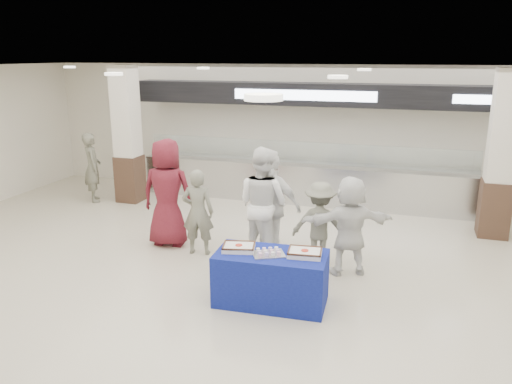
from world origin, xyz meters
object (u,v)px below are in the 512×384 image
(sheet_cake_left, at_px, (239,247))
(soldier_bg, at_px, (92,167))
(cupcake_tray, at_px, (268,252))
(soldier_a, at_px, (198,212))
(chef_tall, at_px, (263,204))
(display_table, at_px, (271,278))
(sheet_cake_right, at_px, (305,252))
(soldier_b, at_px, (320,224))
(civilian_maroon, at_px, (167,193))
(civilian_white, at_px, (350,226))
(chef_short, at_px, (272,206))

(sheet_cake_left, relative_size, soldier_bg, 0.31)
(cupcake_tray, relative_size, soldier_bg, 0.32)
(soldier_a, bearing_deg, chef_tall, 176.59)
(display_table, xyz_separation_m, sheet_cake_right, (0.46, 0.07, 0.42))
(soldier_b, bearing_deg, soldier_bg, -22.18)
(display_table, relative_size, cupcake_tray, 2.90)
(sheet_cake_right, xyz_separation_m, cupcake_tray, (-0.49, -0.12, -0.01))
(soldier_bg, bearing_deg, civilian_maroon, -164.66)
(chef_tall, bearing_deg, civilian_white, -162.76)
(civilian_maroon, height_order, soldier_bg, civilian_maroon)
(soldier_a, relative_size, civilian_white, 0.95)
(cupcake_tray, height_order, chef_short, chef_short)
(civilian_maroon, height_order, chef_tall, civilian_maroon)
(soldier_bg, bearing_deg, soldier_a, -162.13)
(sheet_cake_right, relative_size, soldier_a, 0.32)
(civilian_maroon, bearing_deg, display_table, 140.80)
(chef_tall, xyz_separation_m, soldier_b, (0.98, 0.01, -0.27))
(chef_tall, bearing_deg, sheet_cake_left, 118.49)
(chef_short, bearing_deg, cupcake_tray, 114.74)
(sheet_cake_left, xyz_separation_m, civilian_white, (1.38, 1.36, 0.01))
(soldier_a, distance_m, soldier_b, 2.13)
(chef_tall, distance_m, chef_short, 0.21)
(civilian_white, bearing_deg, display_table, 32.49)
(civilian_white, bearing_deg, chef_tall, -30.72)
(sheet_cake_left, height_order, civilian_white, civilian_white)
(sheet_cake_left, height_order, soldier_b, soldier_b)
(civilian_white, bearing_deg, soldier_a, -24.28)
(cupcake_tray, xyz_separation_m, chef_short, (-0.44, 1.74, 0.12))
(soldier_b, bearing_deg, chef_tall, -1.53)
(sheet_cake_left, xyz_separation_m, soldier_bg, (-5.00, 3.67, 0.03))
(cupcake_tray, relative_size, civilian_maroon, 0.27)
(sheet_cake_right, xyz_separation_m, chef_tall, (-1.04, 1.46, 0.18))
(display_table, bearing_deg, sheet_cake_left, 178.64)
(display_table, bearing_deg, soldier_b, 72.53)
(soldier_a, bearing_deg, sheet_cake_left, 120.91)
(cupcake_tray, bearing_deg, soldier_bg, 145.74)
(cupcake_tray, bearing_deg, chef_tall, 109.36)
(chef_tall, height_order, civilian_white, chef_tall)
(civilian_white, bearing_deg, sheet_cake_left, 21.07)
(cupcake_tray, xyz_separation_m, soldier_a, (-1.70, 1.43, -0.02))
(chef_tall, bearing_deg, display_table, 135.23)
(chef_short, xyz_separation_m, civilian_white, (1.38, -0.35, -0.10))
(display_table, height_order, soldier_bg, soldier_bg)
(display_table, distance_m, soldier_a, 2.24)
(chef_tall, relative_size, soldier_b, 1.37)
(chef_short, distance_m, soldier_bg, 5.38)
(sheet_cake_right, relative_size, chef_short, 0.27)
(soldier_a, height_order, soldier_b, soldier_a)
(civilian_maroon, bearing_deg, soldier_a, 155.81)
(cupcake_tray, distance_m, chef_tall, 1.69)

